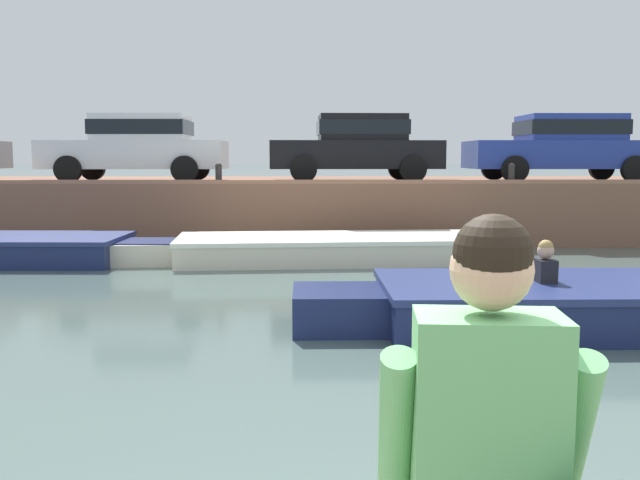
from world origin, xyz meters
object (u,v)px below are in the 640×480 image
(car_centre_black, at_px, (357,145))
(car_right_inner_blue, at_px, (564,145))
(car_left_inner_white, at_px, (138,145))
(person_seated_right, at_px, (483,446))
(mooring_bollard_east, at_px, (511,172))
(mooring_bollard_mid, at_px, (219,172))
(boat_moored_central_cream, at_px, (317,249))
(motorboat_passing, at_px, (589,304))

(car_centre_black, xyz_separation_m, car_right_inner_blue, (4.86, -0.00, 0.00))
(car_left_inner_white, xyz_separation_m, person_seated_right, (4.48, -15.03, -1.01))
(car_left_inner_white, bearing_deg, mooring_bollard_east, -8.55)
(mooring_bollard_mid, distance_m, mooring_bollard_east, 6.36)
(boat_moored_central_cream, relative_size, person_seated_right, 7.22)
(car_left_inner_white, height_order, mooring_bollard_mid, car_left_inner_white)
(mooring_bollard_east, bearing_deg, car_left_inner_white, 171.45)
(mooring_bollard_mid, relative_size, mooring_bollard_east, 1.00)
(motorboat_passing, xyz_separation_m, mooring_bollard_mid, (-5.21, 7.47, 1.36))
(boat_moored_central_cream, relative_size, motorboat_passing, 1.08)
(car_left_inner_white, height_order, mooring_bollard_east, car_left_inner_white)
(mooring_bollard_east, bearing_deg, person_seated_right, -105.84)
(car_left_inner_white, height_order, car_centre_black, same)
(car_right_inner_blue, bearing_deg, mooring_bollard_mid, -170.98)
(boat_moored_central_cream, height_order, car_right_inner_blue, car_right_inner_blue)
(boat_moored_central_cream, bearing_deg, mooring_bollard_mid, 133.63)
(motorboat_passing, height_order, mooring_bollard_east, mooring_bollard_east)
(car_centre_black, bearing_deg, boat_moored_central_cream, -105.68)
(motorboat_passing, relative_size, person_seated_right, 6.71)
(car_centre_black, distance_m, car_right_inner_blue, 4.86)
(boat_moored_central_cream, height_order, motorboat_passing, motorboat_passing)
(car_left_inner_white, xyz_separation_m, mooring_bollard_mid, (2.02, -1.26, -0.61))
(mooring_bollard_east, bearing_deg, car_centre_black, 158.94)
(mooring_bollard_mid, distance_m, person_seated_right, 14.00)
(car_centre_black, relative_size, mooring_bollard_east, 8.99)
(motorboat_passing, relative_size, mooring_bollard_mid, 14.56)
(boat_moored_central_cream, relative_size, mooring_bollard_east, 15.66)
(boat_moored_central_cream, height_order, mooring_bollard_mid, mooring_bollard_mid)
(motorboat_passing, relative_size, car_right_inner_blue, 1.49)
(person_seated_right, bearing_deg, mooring_bollard_mid, 100.11)
(car_left_inner_white, bearing_deg, person_seated_right, -73.41)
(boat_moored_central_cream, xyz_separation_m, mooring_bollard_east, (4.25, 2.21, 1.39))
(boat_moored_central_cream, distance_m, motorboat_passing, 6.11)
(boat_moored_central_cream, bearing_deg, motorboat_passing, -59.43)
(boat_moored_central_cream, bearing_deg, car_centre_black, 74.32)
(car_centre_black, xyz_separation_m, mooring_bollard_east, (3.28, -1.26, -0.61))
(boat_moored_central_cream, height_order, mooring_bollard_east, mooring_bollard_east)
(mooring_bollard_east, distance_m, person_seated_right, 14.32)
(mooring_bollard_east, bearing_deg, boat_moored_central_cream, -152.54)
(mooring_bollard_mid, bearing_deg, motorboat_passing, -55.09)
(car_left_inner_white, bearing_deg, motorboat_passing, -50.34)
(car_right_inner_blue, distance_m, mooring_bollard_mid, 8.06)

